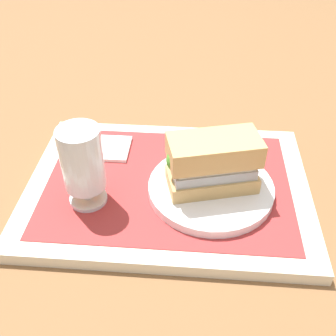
# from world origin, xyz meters

# --- Properties ---
(ground_plane) EXTENTS (3.00, 3.00, 0.00)m
(ground_plane) POSITION_xyz_m (0.00, 0.00, 0.00)
(ground_plane) COLOR brown
(tray) EXTENTS (0.44, 0.32, 0.02)m
(tray) POSITION_xyz_m (0.00, 0.00, 0.01)
(tray) COLOR beige
(tray) RESTS_ON ground_plane
(placemat) EXTENTS (0.38, 0.27, 0.00)m
(placemat) POSITION_xyz_m (0.00, 0.00, 0.02)
(placemat) COLOR #9E2D2D
(placemat) RESTS_ON tray
(plate) EXTENTS (0.19, 0.19, 0.01)m
(plate) POSITION_xyz_m (-0.07, 0.02, 0.03)
(plate) COLOR white
(plate) RESTS_ON placemat
(sandwich) EXTENTS (0.14, 0.09, 0.08)m
(sandwich) POSITION_xyz_m (-0.06, 0.02, 0.08)
(sandwich) COLOR tan
(sandwich) RESTS_ON plate
(beer_glass) EXTENTS (0.06, 0.06, 0.12)m
(beer_glass) POSITION_xyz_m (0.12, 0.05, 0.09)
(beer_glass) COLOR silver
(beer_glass) RESTS_ON placemat
(napkin_folded) EXTENTS (0.09, 0.07, 0.01)m
(napkin_folded) POSITION_xyz_m (0.12, -0.08, 0.02)
(napkin_folded) COLOR white
(napkin_folded) RESTS_ON placemat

